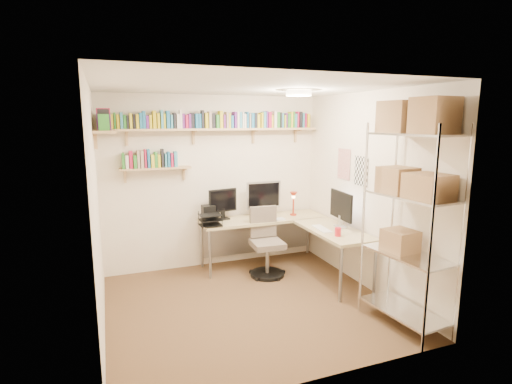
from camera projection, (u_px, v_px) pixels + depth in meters
ground at (249, 304)px, 4.71m from camera, size 3.20×3.20×0.00m
room_shell at (249, 175)px, 4.44m from camera, size 3.24×3.04×2.52m
wall_shelves at (189, 129)px, 5.41m from camera, size 3.12×1.09×0.79m
corner_desk at (272, 222)px, 5.70m from camera, size 1.93×1.84×1.25m
office_chair at (266, 247)px, 5.57m from camera, size 0.50×0.51×0.95m
wire_rack at (412, 172)px, 3.96m from camera, size 0.53×0.95×2.36m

